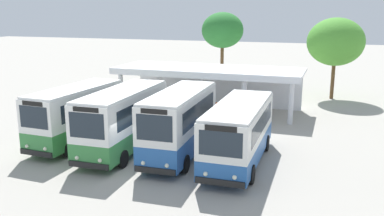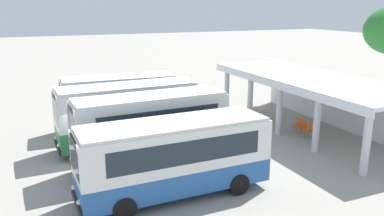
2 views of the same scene
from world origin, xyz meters
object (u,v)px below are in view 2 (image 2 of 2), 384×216
object	(u,v)px
city_bus_nearest_orange	(120,101)
waiting_chair_middle_seat	(309,129)
city_bus_middle_cream	(151,128)
waiting_chair_second_from_end	(303,127)
waiting_chair_end_by_column	(298,124)
city_bus_second_in_row	(128,113)
city_bus_fourth_amber	(174,155)

from	to	relation	value
city_bus_nearest_orange	waiting_chair_middle_seat	distance (m)	11.65
city_bus_middle_cream	city_bus_nearest_orange	bearing A→B (deg)	179.71
waiting_chair_second_from_end	waiting_chair_end_by_column	bearing A→B (deg)	169.06
city_bus_second_in_row	waiting_chair_end_by_column	world-z (taller)	city_bus_second_in_row
city_bus_nearest_orange	waiting_chair_end_by_column	world-z (taller)	city_bus_nearest_orange
waiting_chair_end_by_column	waiting_chair_second_from_end	bearing A→B (deg)	-10.94
waiting_chair_middle_seat	waiting_chair_second_from_end	bearing A→B (deg)	179.51
city_bus_second_in_row	waiting_chair_second_from_end	xyz separation A→B (m)	(2.32, 10.11, -1.39)
city_bus_fourth_amber	city_bus_nearest_orange	bearing A→B (deg)	179.33
city_bus_middle_cream	waiting_chair_middle_seat	distance (m)	9.94
waiting_chair_end_by_column	waiting_chair_middle_seat	bearing A→B (deg)	-5.76
city_bus_fourth_amber	waiting_chair_end_by_column	xyz separation A→B (m)	(-4.76, 10.04, -1.22)
city_bus_second_in_row	city_bus_fourth_amber	distance (m)	6.48
city_bus_nearest_orange	waiting_chair_second_from_end	bearing A→B (deg)	60.46
city_bus_nearest_orange	waiting_chair_end_by_column	xyz separation A→B (m)	(4.96, 9.92, -1.34)
city_bus_second_in_row	waiting_chair_middle_seat	world-z (taller)	city_bus_second_in_row
waiting_chair_middle_seat	city_bus_fourth_amber	bearing A→B (deg)	-70.24
waiting_chair_middle_seat	city_bus_nearest_orange	bearing A→B (deg)	-122.14
city_bus_nearest_orange	city_bus_second_in_row	bearing A→B (deg)	-5.29
city_bus_second_in_row	city_bus_middle_cream	xyz separation A→B (m)	(3.24, 0.27, 0.04)
city_bus_nearest_orange	city_bus_second_in_row	size ratio (longest dim) A/B	0.92
waiting_chair_end_by_column	waiting_chair_second_from_end	size ratio (longest dim) A/B	1.00
waiting_chair_second_from_end	waiting_chair_middle_seat	world-z (taller)	same
city_bus_middle_cream	city_bus_fourth_amber	world-z (taller)	city_bus_middle_cream
city_bus_second_in_row	waiting_chair_end_by_column	xyz separation A→B (m)	(1.72, 10.22, -1.39)
city_bus_nearest_orange	waiting_chair_end_by_column	bearing A→B (deg)	63.46
city_bus_fourth_amber	waiting_chair_middle_seat	size ratio (longest dim) A/B	9.22
waiting_chair_end_by_column	waiting_chair_middle_seat	world-z (taller)	same
city_bus_nearest_orange	city_bus_fourth_amber	xyz separation A→B (m)	(9.72, -0.11, -0.11)
waiting_chair_end_by_column	city_bus_middle_cream	bearing A→B (deg)	-81.30
city_bus_second_in_row	waiting_chair_middle_seat	xyz separation A→B (m)	(2.92, 10.10, -1.39)
city_bus_fourth_amber	waiting_chair_second_from_end	xyz separation A→B (m)	(-4.16, 9.92, -1.22)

